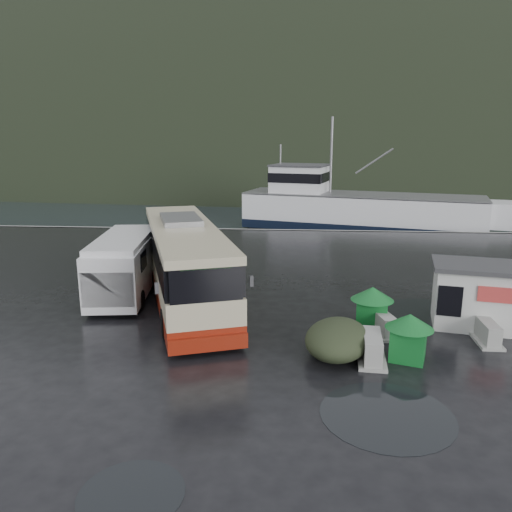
# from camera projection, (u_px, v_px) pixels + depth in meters

# --- Properties ---
(ground) EXTENTS (160.00, 160.00, 0.00)m
(ground) POSITION_uv_depth(u_px,v_px,m) (256.00, 330.00, 18.18)
(ground) COLOR black
(ground) RESTS_ON ground
(harbor_water) EXTENTS (300.00, 180.00, 0.02)m
(harbor_water) POSITION_uv_depth(u_px,v_px,m) (288.00, 164.00, 124.82)
(harbor_water) COLOR black
(harbor_water) RESTS_ON ground
(quay_edge) EXTENTS (160.00, 0.60, 1.50)m
(quay_edge) POSITION_uv_depth(u_px,v_px,m) (276.00, 230.00, 37.57)
(quay_edge) COLOR #999993
(quay_edge) RESTS_ON ground
(headland) EXTENTS (780.00, 540.00, 570.00)m
(headland) POSITION_uv_depth(u_px,v_px,m) (311.00, 150.00, 259.83)
(headland) COLOR black
(headland) RESTS_ON ground
(coach_bus) EXTENTS (6.87, 12.61, 3.47)m
(coach_bus) POSITION_uv_depth(u_px,v_px,m) (186.00, 299.00, 21.68)
(coach_bus) COLOR #BCB18E
(coach_bus) RESTS_ON ground
(white_van) EXTENTS (2.95, 6.64, 2.69)m
(white_van) POSITION_uv_depth(u_px,v_px,m) (127.00, 295.00, 22.18)
(white_van) COLOR silver
(white_van) RESTS_ON ground
(waste_bin_left) EXTENTS (1.36, 1.36, 1.50)m
(waste_bin_left) POSITION_uv_depth(u_px,v_px,m) (407.00, 359.00, 15.82)
(waste_bin_left) COLOR #126526
(waste_bin_left) RESTS_ON ground
(waste_bin_right) EXTENTS (1.27, 1.27, 1.56)m
(waste_bin_right) POSITION_uv_depth(u_px,v_px,m) (371.00, 328.00, 18.40)
(waste_bin_right) COLOR #126526
(waste_bin_right) RESTS_ON ground
(dome_tent) EXTENTS (2.68, 3.27, 1.12)m
(dome_tent) POSITION_uv_depth(u_px,v_px,m) (337.00, 355.00, 16.07)
(dome_tent) COLOR #29321E
(dome_tent) RESTS_ON ground
(ticket_kiosk) EXTENTS (3.45, 2.88, 2.37)m
(ticket_kiosk) POSITION_uv_depth(u_px,v_px,m) (471.00, 325.00, 18.63)
(ticket_kiosk) COLOR silver
(ticket_kiosk) RESTS_ON ground
(jersey_barrier_a) EXTENTS (1.00, 1.79, 0.86)m
(jersey_barrier_a) POSITION_uv_depth(u_px,v_px,m) (371.00, 361.00, 15.70)
(jersey_barrier_a) COLOR #999993
(jersey_barrier_a) RESTS_ON ground
(jersey_barrier_b) EXTENTS (1.14, 1.71, 0.78)m
(jersey_barrier_b) POSITION_uv_depth(u_px,v_px,m) (382.00, 334.00, 17.79)
(jersey_barrier_b) COLOR #999993
(jersey_barrier_b) RESTS_ON ground
(jersey_barrier_c) EXTENTS (0.79, 1.52, 0.75)m
(jersey_barrier_c) POSITION_uv_depth(u_px,v_px,m) (486.00, 343.00, 17.06)
(jersey_barrier_c) COLOR #999993
(jersey_barrier_c) RESTS_ON ground
(fishing_trawler) EXTENTS (25.26, 11.81, 9.88)m
(fishing_trawler) POSITION_uv_depth(u_px,v_px,m) (361.00, 214.00, 44.93)
(fishing_trawler) COLOR silver
(fishing_trawler) RESTS_ON ground
(puddles) EXTENTS (11.18, 13.91, 0.01)m
(puddles) POSITION_uv_depth(u_px,v_px,m) (380.00, 368.00, 15.20)
(puddles) COLOR black
(puddles) RESTS_ON ground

